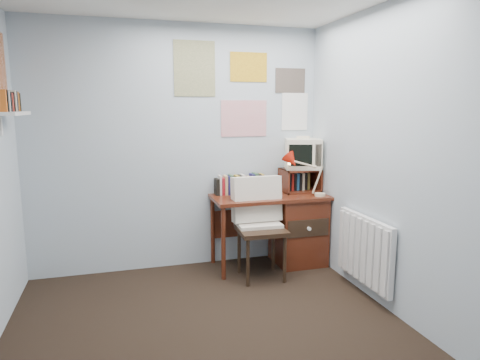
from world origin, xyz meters
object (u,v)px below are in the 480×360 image
(crt_tv, at_px, (303,152))
(wall_shelf, at_px, (9,113))
(desk_chair, at_px, (261,231))
(desk, at_px, (293,226))
(desk_lamp, at_px, (321,177))
(radiator, at_px, (365,250))
(tv_riser, at_px, (300,180))

(crt_tv, relative_size, wall_shelf, 0.60)
(desk_chair, distance_m, crt_tv, 1.03)
(crt_tv, xyz_separation_m, wall_shelf, (-2.72, -0.51, 0.43))
(desk, height_order, desk_chair, desk_chair)
(desk, height_order, wall_shelf, wall_shelf)
(desk, xyz_separation_m, desk_lamp, (0.22, -0.18, 0.56))
(desk_lamp, bearing_deg, wall_shelf, 176.94)
(desk, relative_size, wall_shelf, 1.94)
(desk, height_order, desk_lamp, desk_lamp)
(radiator, bearing_deg, wall_shelf, 169.11)
(desk_lamp, bearing_deg, tv_riser, 102.18)
(wall_shelf, bearing_deg, crt_tv, 10.60)
(desk_lamp, bearing_deg, desk_chair, -176.54)
(wall_shelf, bearing_deg, tv_riser, 10.32)
(radiator, bearing_deg, desk_lamp, 95.24)
(desk_lamp, xyz_separation_m, wall_shelf, (-2.79, -0.20, 0.66))
(radiator, bearing_deg, desk_chair, 140.31)
(wall_shelf, bearing_deg, radiator, -10.89)
(desk_lamp, relative_size, radiator, 0.50)
(desk_lamp, height_order, radiator, desk_lamp)
(desk_lamp, relative_size, crt_tv, 1.08)
(desk_chair, height_order, wall_shelf, wall_shelf)
(desk, xyz_separation_m, desk_chair, (-0.46, -0.30, 0.08))
(desk_chair, height_order, tv_riser, tv_riser)
(tv_riser, height_order, wall_shelf, wall_shelf)
(crt_tv, bearing_deg, radiator, -65.59)
(desk, height_order, tv_riser, tv_riser)
(desk_chair, distance_m, desk_lamp, 0.84)
(desk_chair, bearing_deg, wall_shelf, -175.59)
(radiator, xyz_separation_m, wall_shelf, (-2.86, 0.55, 1.20))
(crt_tv, bearing_deg, desk, -122.48)
(desk_chair, bearing_deg, radiator, -37.32)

